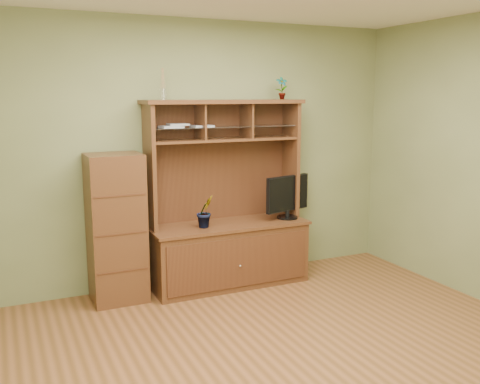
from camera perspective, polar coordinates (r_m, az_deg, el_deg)
room at (r=3.76m, az=5.88°, el=1.10°), size 4.54×4.04×2.74m
media_hutch at (r=5.54m, az=-1.35°, el=-4.57°), size 1.66×0.61×1.90m
monitor at (r=5.68m, az=5.10°, el=-0.43°), size 0.57×0.22×0.46m
orchid_plant at (r=5.30m, az=-3.74°, el=-2.09°), size 0.21×0.19×0.32m
top_plant at (r=5.72m, az=4.48°, el=11.00°), size 0.14×0.11×0.23m
reed_diffuser at (r=5.22m, az=-8.21°, el=10.98°), size 0.06×0.06×0.30m
magazines at (r=5.28m, az=-6.07°, el=7.03°), size 0.54×0.18×0.04m
side_cabinet at (r=5.19m, az=-13.06°, el=-3.78°), size 0.50×0.46×1.41m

